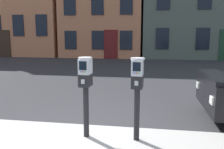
# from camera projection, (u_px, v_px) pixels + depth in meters

# --- Properties ---
(ground_plane) EXTENTS (160.00, 160.00, 0.00)m
(ground_plane) POSITION_uv_depth(u_px,v_px,m) (93.00, 137.00, 4.37)
(ground_plane) COLOR #28282B
(parking_meter_near_kerb) EXTENTS (0.23, 0.26, 1.31)m
(parking_meter_near_kerb) POSITION_uv_depth(u_px,v_px,m) (86.00, 83.00, 3.91)
(parking_meter_near_kerb) COLOR black
(parking_meter_near_kerb) RESTS_ON sidewalk_slab
(parking_meter_twin_adjacent) EXTENTS (0.23, 0.26, 1.32)m
(parking_meter_twin_adjacent) POSITION_uv_depth(u_px,v_px,m) (137.00, 84.00, 3.77)
(parking_meter_twin_adjacent) COLOR black
(parking_meter_twin_adjacent) RESTS_ON sidewalk_slab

